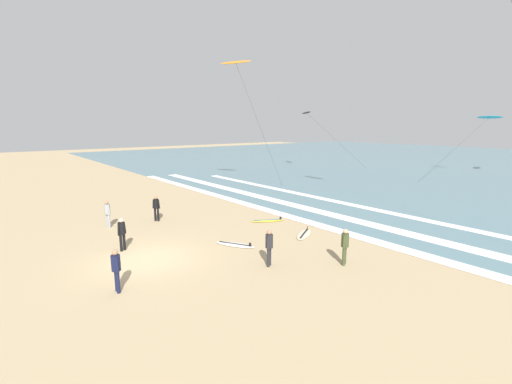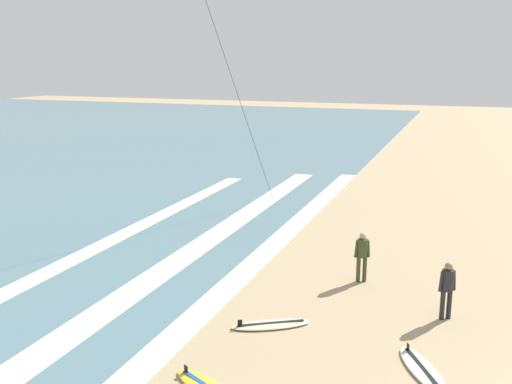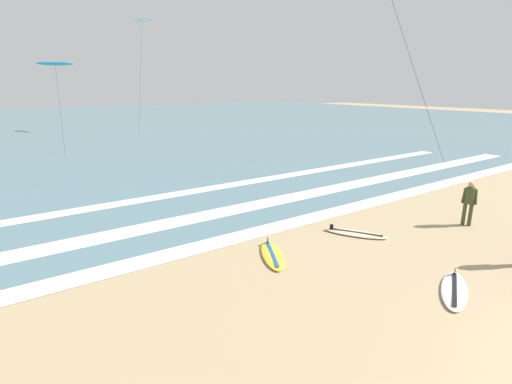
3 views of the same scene
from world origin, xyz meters
TOP-DOWN VIEW (x-y plane):
  - ocean_surface at (0.00, 54.75)m, footprint 140.00×90.00m
  - wave_foam_shoreline at (-1.08, 10.15)m, footprint 47.74×0.88m
  - wave_foam_mid_break at (-1.24, 12.71)m, footprint 46.49×1.06m
  - wave_foam_outer_break at (-0.60, 16.22)m, footprint 40.11×0.83m
  - surfer_left_far at (5.91, 6.40)m, footprint 0.32×0.50m
  - surfboard_foreground_flat at (0.99, 4.15)m, footprint 2.13×1.53m
  - surfboard_near_water at (-1.40, 8.33)m, footprint 1.50×2.14m
  - surfboard_left_pile at (1.95, 8.08)m, footprint 1.59×2.11m
  - kite_cyan_low_near at (-1.13, 42.48)m, footprint 3.67×12.82m
  - kite_white_far_left at (7.67, 42.58)m, footprint 4.55×8.73m

SIDE VIEW (x-z plane):
  - ocean_surface at x=0.00m, z-range 0.00..0.01m
  - wave_foam_shoreline at x=-1.08m, z-range 0.01..0.02m
  - wave_foam_mid_break at x=-1.24m, z-range 0.01..0.02m
  - wave_foam_outer_break at x=-0.60m, z-range 0.01..0.02m
  - surfboard_foreground_flat at x=0.99m, z-range -0.08..0.17m
  - surfboard_near_water at x=-1.40m, z-range -0.08..0.17m
  - surfboard_left_pile at x=1.95m, z-range -0.08..0.17m
  - surfer_left_far at x=5.91m, z-range 0.16..1.76m
  - kite_cyan_low_near at x=-1.13m, z-range 3.26..10.31m
  - kite_white_far_left at x=7.67m, z-range 5.52..17.15m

